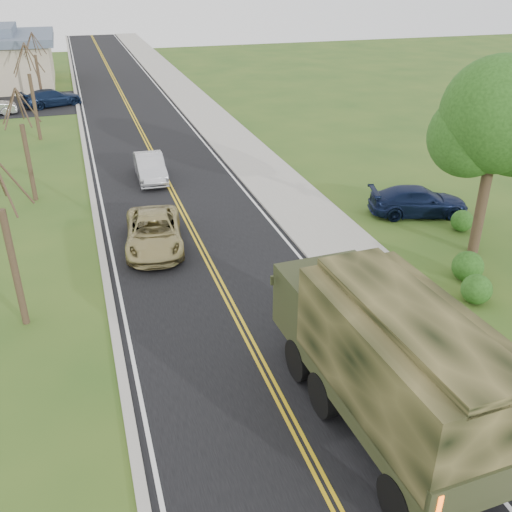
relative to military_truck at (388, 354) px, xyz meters
name	(u,v)px	position (x,y,z in m)	size (l,w,h in m)	color
ground	(335,506)	(-2.22, -2.01, -2.32)	(160.00, 160.00, 0.00)	#2C4E1A
road	(132,113)	(-2.22, 37.99, -2.32)	(8.00, 120.00, 0.01)	black
curb_right	(181,109)	(1.93, 37.99, -2.26)	(0.30, 120.00, 0.12)	#9E998E
sidewalk_right	(202,108)	(3.68, 37.99, -2.27)	(3.20, 120.00, 0.10)	#9E998E
curb_left	(79,116)	(-6.37, 37.99, -2.27)	(0.30, 120.00, 0.10)	#9E998E
leafy_tree	(497,124)	(8.79, 7.99, 3.17)	(4.83, 4.50, 8.10)	#38281C
bare_tree_a	(11,255)	(-9.22, 7.99, 0.30)	(1.93, 2.26, 6.08)	#38281C
bare_tree_b	(27,154)	(-9.22, 19.99, 0.15)	(1.83, 2.14, 5.73)	#38281C
bare_tree_c	(34,99)	(-9.22, 31.99, 0.45)	(2.04, 2.39, 6.42)	#38281C
bare_tree_d	(38,74)	(-9.22, 43.99, 0.23)	(1.88, 2.20, 5.91)	#38281C
military_truck	(388,354)	(0.00, 0.00, 0.00)	(3.21, 8.26, 4.05)	black
suv_champagne	(154,232)	(-4.11, 12.53, -1.61)	(2.35, 5.11, 1.42)	tan
sedan_silver	(150,167)	(-3.02, 21.32, -1.60)	(1.52, 4.35, 1.43)	#B5B5BA
pickup_navy	(418,201)	(8.71, 12.28, -1.63)	(1.94, 4.77, 1.39)	#0E1835
lot_car_navy	(52,98)	(-8.40, 42.63, -1.60)	(2.02, 4.98, 1.45)	#0E1A33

